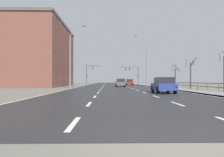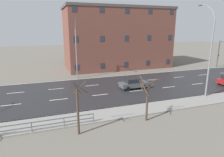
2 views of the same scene
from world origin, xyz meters
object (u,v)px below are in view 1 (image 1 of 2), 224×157
(street_lamp_midground, at_px, (146,61))
(brick_building, at_px, (40,55))
(street_lamp_left_bank, at_px, (71,57))
(car_far_right, at_px, (121,83))
(traffic_signal_right, at_px, (133,72))
(car_mid_centre, at_px, (163,85))
(traffic_signal_left, at_px, (89,72))
(car_near_left, at_px, (129,82))

(street_lamp_midground, distance_m, brick_building, 23.29)
(street_lamp_midground, height_order, street_lamp_left_bank, street_lamp_midground)
(street_lamp_midground, height_order, car_far_right, street_lamp_midground)
(traffic_signal_right, bearing_deg, street_lamp_midground, -86.45)
(street_lamp_left_bank, relative_size, car_mid_centre, 2.53)
(traffic_signal_right, xyz_separation_m, traffic_signal_left, (-13.51, 0.95, -0.01))
(traffic_signal_left, bearing_deg, brick_building, -111.26)
(street_lamp_left_bank, xyz_separation_m, traffic_signal_left, (0.24, 32.22, -1.19))
(traffic_signal_left, bearing_deg, traffic_signal_right, -4.04)
(car_near_left, bearing_deg, traffic_signal_left, 139.29)
(street_lamp_midground, distance_m, traffic_signal_right, 17.35)
(car_mid_centre, bearing_deg, brick_building, 127.72)
(brick_building, bearing_deg, street_lamp_left_bank, -52.17)
(street_lamp_left_bank, distance_m, brick_building, 13.44)
(traffic_signal_right, distance_m, traffic_signal_left, 13.54)
(street_lamp_left_bank, relative_size, brick_building, 0.45)
(street_lamp_midground, xyz_separation_m, car_far_right, (-6.25, -7.26, -4.83))
(street_lamp_left_bank, bearing_deg, brick_building, 127.83)
(traffic_signal_left, relative_size, brick_building, 0.26)
(street_lamp_left_bank, height_order, car_mid_centre, street_lamp_left_bank)
(traffic_signal_right, xyz_separation_m, brick_building, (-21.94, -20.72, 2.66))
(car_far_right, xyz_separation_m, car_mid_centre, (2.98, -22.11, 0.00))
(street_lamp_midground, xyz_separation_m, traffic_signal_right, (-1.07, 17.23, -1.76))
(car_near_left, bearing_deg, street_lamp_midground, -68.27)
(street_lamp_left_bank, bearing_deg, car_near_left, 61.89)
(street_lamp_left_bank, distance_m, car_far_right, 11.72)
(street_lamp_midground, bearing_deg, car_far_right, -130.74)
(car_far_right, bearing_deg, car_near_left, 77.63)
(street_lamp_left_bank, height_order, car_far_right, street_lamp_left_bank)
(street_lamp_left_bank, xyz_separation_m, brick_building, (-8.19, 10.55, 1.48))
(street_lamp_midground, bearing_deg, car_near_left, 110.93)
(street_lamp_midground, xyz_separation_m, traffic_signal_left, (-14.57, 18.18, -1.77))
(street_lamp_left_bank, xyz_separation_m, car_mid_centre, (11.54, -15.33, -4.25))
(traffic_signal_left, relative_size, car_mid_centre, 1.45)
(street_lamp_left_bank, relative_size, traffic_signal_right, 1.76)
(traffic_signal_left, distance_m, car_near_left, 15.69)
(traffic_signal_left, xyz_separation_m, car_far_right, (8.32, -25.44, -3.06))
(car_mid_centre, bearing_deg, street_lamp_midground, 84.04)
(traffic_signal_right, bearing_deg, traffic_signal_left, 175.96)
(street_lamp_midground, height_order, car_near_left, street_lamp_midground)
(brick_building, bearing_deg, traffic_signal_left, 68.74)
(street_lamp_midground, xyz_separation_m, street_lamp_left_bank, (-14.82, -14.04, -0.58))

